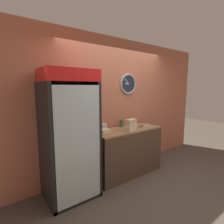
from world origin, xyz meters
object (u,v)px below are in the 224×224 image
beverage_cooler (68,129)px  chefs_knife (143,126)px  sandwich_stack_bottom (131,129)px  sandwich_stack_top (131,121)px  sandwich_flat_left (105,131)px  sandwich_stack_middle (131,125)px  napkin_dispenser (103,127)px  condiment_jar (121,124)px

beverage_cooler → chefs_knife: size_ratio=5.22×
chefs_knife → beverage_cooler: bearing=177.8°
beverage_cooler → sandwich_stack_bottom: beverage_cooler is taller
sandwich_stack_bottom → sandwich_stack_top: sandwich_stack_top is taller
beverage_cooler → sandwich_flat_left: 0.68m
sandwich_stack_middle → sandwich_stack_top: (0.00, 0.00, 0.07)m
napkin_dispenser → condiment_jar: bearing=-1.9°
beverage_cooler → napkin_dispenser: bearing=13.8°
sandwich_stack_bottom → sandwich_flat_left: size_ratio=1.06×
condiment_jar → napkin_dispenser: (-0.44, 0.01, -0.01)m
sandwich_stack_top → chefs_knife: bearing=15.5°
sandwich_stack_top → napkin_dispenser: bearing=133.0°
sandwich_stack_middle → sandwich_flat_left: bearing=162.3°
sandwich_stack_bottom → condiment_jar: condiment_jar is taller
condiment_jar → beverage_cooler: bearing=-171.7°
sandwich_stack_top → sandwich_stack_middle: bearing=180.0°
beverage_cooler → chefs_knife: beverage_cooler is taller
condiment_jar → napkin_dispenser: 0.44m
sandwich_stack_bottom → sandwich_stack_top: 0.15m
sandwich_stack_bottom → sandwich_flat_left: 0.51m
beverage_cooler → chefs_knife: bearing=-2.2°
beverage_cooler → napkin_dispenser: beverage_cooler is taller
sandwich_stack_top → sandwich_flat_left: bearing=162.3°
beverage_cooler → sandwich_stack_top: beverage_cooler is taller
beverage_cooler → sandwich_stack_middle: size_ratio=9.18×
sandwich_stack_bottom → sandwich_stack_middle: size_ratio=1.03×
sandwich_stack_top → napkin_dispenser: (-0.36, 0.39, -0.12)m
beverage_cooler → napkin_dispenser: size_ratio=16.58×
condiment_jar → napkin_dispenser: condiment_jar is taller
napkin_dispenser → sandwich_stack_middle: bearing=-47.0°
beverage_cooler → condiment_jar: bearing=8.3°
condiment_jar → chefs_knife: bearing=-31.9°
sandwich_stack_middle → napkin_dispenser: (-0.36, 0.39, -0.05)m
beverage_cooler → sandwich_stack_middle: bearing=-9.4°
sandwich_stack_middle → sandwich_stack_top: sandwich_stack_top is taller
sandwich_stack_top → chefs_knife: sandwich_stack_top is taller
sandwich_stack_top → sandwich_flat_left: size_ratio=1.06×
sandwich_stack_middle → napkin_dispenser: bearing=133.0°
sandwich_stack_bottom → napkin_dispenser: napkin_dispenser is taller
sandwich_flat_left → sandwich_stack_middle: bearing=-17.7°
sandwich_stack_bottom → sandwich_stack_top: (0.00, 0.00, 0.15)m
chefs_knife → sandwich_stack_middle: bearing=-164.5°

